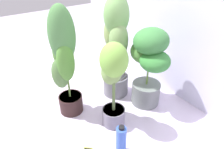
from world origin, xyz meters
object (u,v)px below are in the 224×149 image
object	(u,v)px
potted_plant_center	(113,78)
potted_plant_back_center	(149,61)
potted_plant_back_left	(116,44)
nutrient_bottle	(121,140)
potted_plant_front_left	(64,58)

from	to	relation	value
potted_plant_center	potted_plant_back_center	distance (m)	0.42
potted_plant_back_left	nutrient_bottle	distance (m)	0.86
potted_plant_center	nutrient_bottle	world-z (taller)	potted_plant_center
potted_plant_center	potted_plant_back_center	xyz separation A→B (m)	(-0.04, 0.42, 0.00)
potted_plant_back_left	nutrient_bottle	bearing A→B (deg)	-32.91
potted_plant_back_center	nutrient_bottle	size ratio (longest dim) A/B	2.97
potted_plant_back_center	nutrient_bottle	xyz separation A→B (m)	(0.33, -0.55, -0.33)
potted_plant_front_left	potted_plant_back_left	size ratio (longest dim) A/B	0.98
potted_plant_back_left	potted_plant_back_center	bearing A→B (deg)	26.94
potted_plant_center	potted_plant_front_left	size ratio (longest dim) A/B	0.77
nutrient_bottle	potted_plant_back_left	bearing A→B (deg)	147.09
potted_plant_center	potted_plant_front_left	bearing A→B (deg)	-146.01
potted_plant_center	potted_plant_back_left	world-z (taller)	potted_plant_back_left
potted_plant_back_left	potted_plant_front_left	bearing A→B (deg)	-91.78
potted_plant_back_center	potted_plant_back_left	distance (m)	0.34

